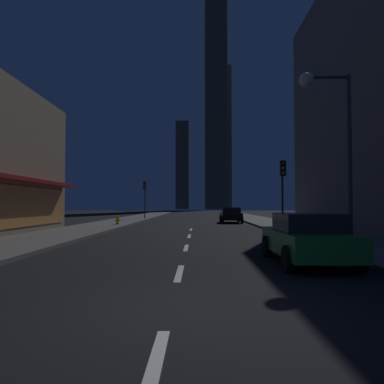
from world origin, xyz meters
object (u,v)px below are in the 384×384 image
(car_parked_far, at_px, (231,215))
(traffic_light_far_left, at_px, (145,191))
(traffic_light_near_right, at_px, (283,179))
(fire_hydrant_far_left, at_px, (117,220))
(street_lamp_right, at_px, (327,116))
(car_parked_near, at_px, (307,238))

(car_parked_far, xyz_separation_m, traffic_light_far_left, (-9.10, 6.23, 2.45))
(traffic_light_near_right, xyz_separation_m, traffic_light_far_left, (-11.00, 19.04, 0.00))
(fire_hydrant_far_left, height_order, traffic_light_near_right, traffic_light_near_right)
(car_parked_far, distance_m, street_lamp_right, 21.07)
(traffic_light_near_right, bearing_deg, fire_hydrant_far_left, 147.97)
(traffic_light_far_left, bearing_deg, fire_hydrant_far_left, -91.92)
(fire_hydrant_far_left, xyz_separation_m, traffic_light_near_right, (11.40, -7.13, 2.74))
(car_parked_far, height_order, traffic_light_far_left, traffic_light_far_left)
(car_parked_far, relative_size, traffic_light_near_right, 1.01)
(car_parked_far, bearing_deg, traffic_light_near_right, -81.57)
(traffic_light_near_right, height_order, street_lamp_right, street_lamp_right)
(car_parked_near, height_order, traffic_light_far_left, traffic_light_far_left)
(car_parked_near, relative_size, fire_hydrant_far_left, 6.48)
(car_parked_near, xyz_separation_m, street_lamp_right, (1.78, 3.19, 4.33))
(traffic_light_near_right, bearing_deg, car_parked_near, -99.88)
(car_parked_near, height_order, traffic_light_near_right, traffic_light_near_right)
(traffic_light_far_left, distance_m, street_lamp_right, 28.96)
(fire_hydrant_far_left, bearing_deg, traffic_light_near_right, -32.03)
(fire_hydrant_far_left, distance_m, traffic_light_far_left, 12.23)
(traffic_light_near_right, height_order, traffic_light_far_left, same)
(fire_hydrant_far_left, xyz_separation_m, street_lamp_right, (11.28, -14.86, 4.61))
(car_parked_near, bearing_deg, traffic_light_near_right, 80.12)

